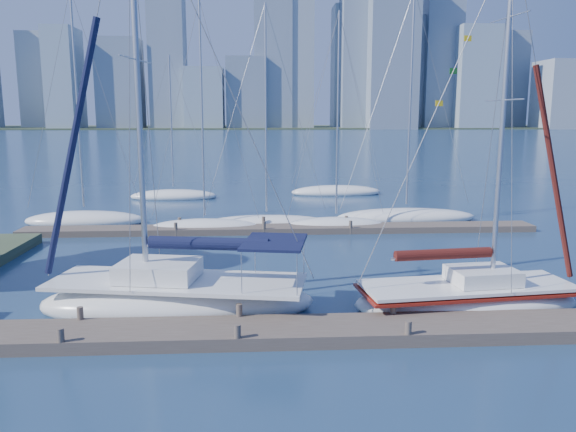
{
  "coord_description": "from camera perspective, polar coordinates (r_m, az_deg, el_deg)",
  "views": [
    {
      "loc": [
        0.59,
        -16.3,
        6.72
      ],
      "look_at": [
        1.74,
        4.0,
        3.09
      ],
      "focal_mm": 35.0,
      "sensor_mm": 36.0,
      "label": 1
    }
  ],
  "objects": [
    {
      "name": "ground",
      "position": [
        17.64,
        -5.03,
        -12.32
      ],
      "size": [
        700.0,
        700.0,
        0.0
      ],
      "primitive_type": "plane",
      "color": "#182F4E",
      "rests_on": "ground"
    },
    {
      "name": "near_dock",
      "position": [
        17.56,
        -5.04,
        -11.72
      ],
      "size": [
        26.0,
        2.0,
        0.4
      ],
      "primitive_type": "cube",
      "color": "#50433B",
      "rests_on": "ground"
    },
    {
      "name": "far_dock",
      "position": [
        32.98,
        -0.74,
        -1.33
      ],
      "size": [
        30.0,
        1.8,
        0.36
      ],
      "primitive_type": "cube",
      "color": "#50433B",
      "rests_on": "ground"
    },
    {
      "name": "far_shore",
      "position": [
        336.36,
        -3.4,
        8.94
      ],
      "size": [
        800.0,
        100.0,
        1.5
      ],
      "primitive_type": "cube",
      "color": "#38472D",
      "rests_on": "ground"
    },
    {
      "name": "sailboat_navy",
      "position": [
        19.95,
        -11.18,
        -6.37
      ],
      "size": [
        9.88,
        4.69,
        15.28
      ],
      "rotation": [
        0.0,
        0.0,
        -0.17
      ],
      "color": "white",
      "rests_on": "ground"
    },
    {
      "name": "sailboat_maroon",
      "position": [
        20.71,
        17.82,
        -6.29
      ],
      "size": [
        8.19,
        3.48,
        12.98
      ],
      "rotation": [
        0.0,
        0.0,
        0.11
      ],
      "color": "white",
      "rests_on": "ground"
    },
    {
      "name": "bg_boat_0",
      "position": [
        37.68,
        -19.94,
        -0.31
      ],
      "size": [
        7.72,
        3.53,
        14.55
      ],
      "rotation": [
        0.0,
        0.0,
        -0.15
      ],
      "color": "white",
      "rests_on": "ground"
    },
    {
      "name": "bg_boat_1",
      "position": [
        33.76,
        -8.43,
        -1.03
      ],
      "size": [
        6.8,
        3.32,
        13.47
      ],
      "rotation": [
        0.0,
        0.0,
        -0.2
      ],
      "color": "white",
      "rests_on": "ground"
    },
    {
      "name": "bg_boat_2",
      "position": [
        34.69,
        -2.18,
        -0.65
      ],
      "size": [
        8.15,
        4.25,
        13.51
      ],
      "rotation": [
        0.0,
        0.0,
        0.29
      ],
      "color": "white",
      "rests_on": "ground"
    },
    {
      "name": "bg_boat_3",
      "position": [
        34.09,
        4.9,
        -0.85
      ],
      "size": [
        6.18,
        2.82,
        12.97
      ],
      "rotation": [
        0.0,
        0.0,
        0.13
      ],
      "color": "white",
      "rests_on": "ground"
    },
    {
      "name": "bg_boat_4",
      "position": [
        37.32,
        11.9,
        -0.04
      ],
      "size": [
        9.46,
        4.32,
        14.73
      ],
      "rotation": [
        0.0,
        0.0,
        0.21
      ],
      "color": "white",
      "rests_on": "ground"
    },
    {
      "name": "bg_boat_6",
      "position": [
        47.23,
        -11.52,
        2.04
      ],
      "size": [
        7.41,
        3.96,
        11.84
      ],
      "rotation": [
        0.0,
        0.0,
        -0.25
      ],
      "color": "white",
      "rests_on": "ground"
    },
    {
      "name": "bg_boat_7",
      "position": [
        48.95,
        4.93,
        2.54
      ],
      "size": [
        7.97,
        3.0,
        15.69
      ],
      "rotation": [
        0.0,
        0.0,
        0.08
      ],
      "color": "white",
      "rests_on": "ground"
    },
    {
      "name": "skyline",
      "position": [
        308.54,
        -0.12,
        15.57
      ],
      "size": [
        503.59,
        51.31,
        114.84
      ],
      "color": "#8096A6",
      "rests_on": "ground"
    }
  ]
}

